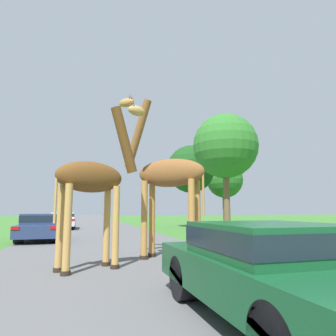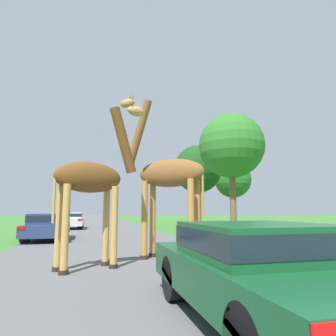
{
  "view_description": "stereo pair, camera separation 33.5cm",
  "coord_description": "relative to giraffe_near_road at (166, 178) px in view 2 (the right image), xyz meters",
  "views": [
    {
      "loc": [
        -1.02,
        0.73,
        1.47
      ],
      "look_at": [
        1.51,
        9.48,
        2.74
      ],
      "focal_mm": 32.0,
      "sensor_mm": 36.0,
      "label": 1
    },
    {
      "loc": [
        -0.69,
        0.64,
        1.47
      ],
      "look_at": [
        1.51,
        9.48,
        2.74
      ],
      "focal_mm": 32.0,
      "sensor_mm": 36.0,
      "label": 2
    }
  ],
  "objects": [
    {
      "name": "giraffe_companion",
      "position": [
        -2.16,
        -0.96,
        -0.25
      ],
      "size": [
        2.5,
        1.36,
        4.65
      ],
      "rotation": [
        0.0,
        0.0,
        -1.17
      ],
      "color": "tan",
      "rests_on": "ground"
    },
    {
      "name": "car_queue_left",
      "position": [
        -4.33,
        7.02,
        -1.77
      ],
      "size": [
        1.87,
        4.06,
        1.27
      ],
      "color": "navy",
      "rests_on": "ground"
    },
    {
      "name": "car_queue_right",
      "position": [
        -3.8,
        15.99,
        -1.77
      ],
      "size": [
        1.82,
        3.94,
        1.25
      ],
      "color": "silver",
      "rests_on": "ground"
    },
    {
      "name": "tree_right_cluster",
      "position": [
        11.51,
        18.79,
        2.0
      ],
      "size": [
        3.67,
        3.67,
        6.34
      ],
      "color": "brown",
      "rests_on": "ground"
    },
    {
      "name": "tree_mid_field",
      "position": [
        6.4,
        8.49,
        3.11
      ],
      "size": [
        4.22,
        4.22,
        7.7
      ],
      "color": "brown",
      "rests_on": "ground"
    },
    {
      "name": "car_lead_maroon",
      "position": [
        -0.05,
        -5.26,
        -1.74
      ],
      "size": [
        1.83,
        4.29,
        1.29
      ],
      "color": "#144C28",
      "rests_on": "ground"
    },
    {
      "name": "tree_left_edge",
      "position": [
        6.4,
        14.94,
        2.43
      ],
      "size": [
        4.06,
        4.06,
        6.95
      ],
      "color": "brown",
      "rests_on": "ground"
    },
    {
      "name": "giraffe_near_road",
      "position": [
        0.0,
        0.0,
        0.0
      ],
      "size": [
        2.58,
        2.28,
        5.4
      ],
      "rotation": [
        0.0,
        0.0,
        0.87
      ],
      "color": "#B77F3D",
      "rests_on": "ground"
    },
    {
      "name": "road",
      "position": [
        -1.48,
        20.43,
        -2.45
      ],
      "size": [
        7.52,
        120.0,
        0.0
      ],
      "color": "#5B5B5E",
      "rests_on": "ground"
    }
  ]
}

